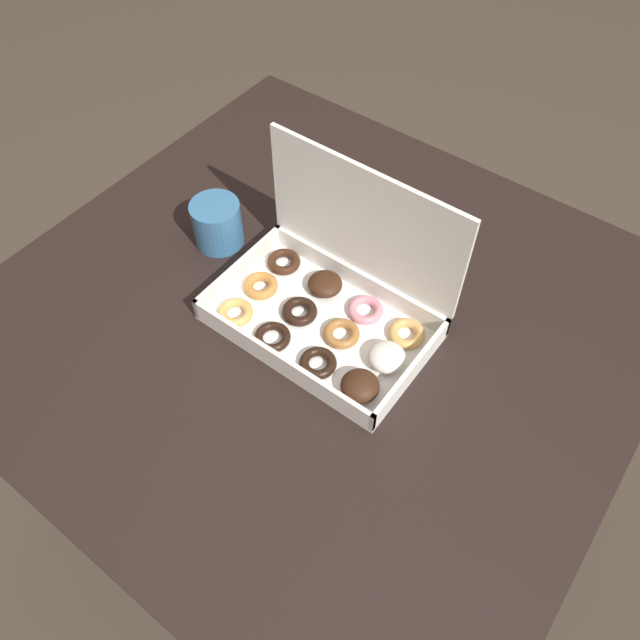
{
  "coord_description": "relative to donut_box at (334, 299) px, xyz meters",
  "views": [
    {
      "loc": [
        0.4,
        -0.53,
        1.61
      ],
      "look_at": [
        0.02,
        -0.02,
        0.77
      ],
      "focal_mm": 35.0,
      "sensor_mm": 36.0,
      "label": 1
    }
  ],
  "objects": [
    {
      "name": "ground_plane",
      "position": [
        -0.03,
        -0.01,
        -0.8
      ],
      "size": [
        8.0,
        8.0,
        0.0
      ],
      "primitive_type": "plane",
      "color": "#42382D"
    },
    {
      "name": "dining_table",
      "position": [
        -0.03,
        -0.01,
        -0.15
      ],
      "size": [
        1.08,
        1.04,
        0.75
      ],
      "color": "black",
      "rests_on": "ground_plane"
    },
    {
      "name": "donut_box",
      "position": [
        0.0,
        0.0,
        0.0
      ],
      "size": [
        0.37,
        0.24,
        0.27
      ],
      "color": "white",
      "rests_on": "dining_table"
    },
    {
      "name": "coffee_mug",
      "position": [
        -0.28,
        0.02,
        -0.01
      ],
      "size": [
        0.09,
        0.09,
        0.09
      ],
      "color": "teal",
      "rests_on": "dining_table"
    }
  ]
}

